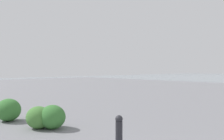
# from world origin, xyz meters

# --- Properties ---
(bollard_mid) EXTENTS (0.13, 0.13, 0.83)m
(bollard_mid) POSITION_xyz_m (2.38, -1.12, 0.43)
(bollard_mid) COLOR #232328
(bollard_mid) RESTS_ON ground
(shrub_low) EXTENTS (0.71, 0.64, 0.60)m
(shrub_low) POSITION_xyz_m (5.63, -1.25, 0.30)
(shrub_low) COLOR #477F38
(shrub_low) RESTS_ON ground
(shrub_round) EXTENTS (0.70, 0.63, 0.59)m
(shrub_round) POSITION_xyz_m (5.45, -1.53, 0.30)
(shrub_round) COLOR #2D6628
(shrub_round) RESTS_ON ground
(shrub_wide) EXTENTS (0.82, 0.74, 0.70)m
(shrub_wide) POSITION_xyz_m (7.15, -1.01, 0.35)
(shrub_wide) COLOR #387533
(shrub_wide) RESTS_ON ground
(shrub_tall) EXTENTS (0.76, 0.68, 0.64)m
(shrub_tall) POSITION_xyz_m (5.34, -1.52, 0.32)
(shrub_tall) COLOR #387533
(shrub_tall) RESTS_ON ground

